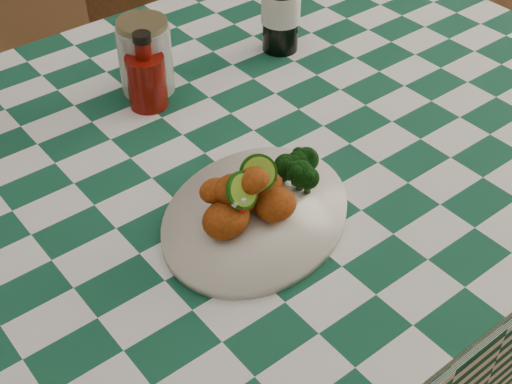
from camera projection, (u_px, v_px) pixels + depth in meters
dining_table at (214, 308)px, 1.43m from camera, size 1.66×1.06×0.79m
plate at (256, 216)px, 1.04m from camera, size 0.40×0.36×0.02m
fried_chicken_pile at (250, 192)px, 1.00m from camera, size 0.13×0.10×0.08m
broccoli_side at (303, 166)px, 1.08m from camera, size 0.07×0.07×0.05m
ketchup_bottle at (146, 71)px, 1.23m from camera, size 0.07×0.07×0.14m
mason_jar at (145, 56)px, 1.27m from camera, size 0.11×0.11×0.14m
wooden_chair_right at (181, 55)px, 2.04m from camera, size 0.53×0.55×0.93m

